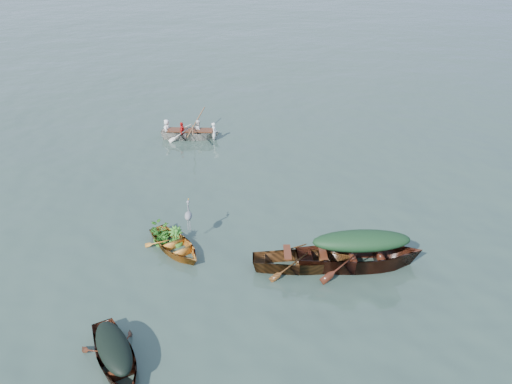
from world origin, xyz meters
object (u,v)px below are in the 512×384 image
at_px(yellow_dinghy, 176,251).
at_px(open_wooden_boat, 304,268).
at_px(dark_covered_boat, 117,365).
at_px(rowed_boat, 191,139).
at_px(heron, 189,220).
at_px(green_tarp_boat, 359,266).

height_order(yellow_dinghy, open_wooden_boat, open_wooden_boat).
bearing_deg(dark_covered_boat, rowed_boat, 60.47).
bearing_deg(yellow_dinghy, rowed_boat, 54.74).
bearing_deg(heron, green_tarp_boat, -52.34).
distance_m(yellow_dinghy, green_tarp_boat, 5.35).
bearing_deg(dark_covered_boat, heron, 48.33).
xyz_separation_m(open_wooden_boat, rowed_boat, (-3.97, 9.92, 0.00)).
distance_m(yellow_dinghy, heron, 1.00).
relative_size(dark_covered_boat, open_wooden_boat, 0.79).
distance_m(dark_covered_boat, green_tarp_boat, 6.96).
bearing_deg(rowed_boat, green_tarp_boat, -146.20).
bearing_deg(open_wooden_boat, rowed_boat, 23.43).
bearing_deg(open_wooden_boat, heron, 69.05).
distance_m(dark_covered_boat, heron, 4.95).
relative_size(yellow_dinghy, rowed_boat, 0.77).
bearing_deg(dark_covered_boat, yellow_dinghy, 52.26).
relative_size(yellow_dinghy, open_wooden_boat, 0.71).
relative_size(dark_covered_boat, rowed_boat, 0.86).
distance_m(green_tarp_boat, rowed_boat, 11.33).
xyz_separation_m(rowed_boat, heron, (0.66, -8.55, 0.83)).
distance_m(open_wooden_boat, rowed_boat, 10.69).
xyz_separation_m(green_tarp_boat, open_wooden_boat, (-1.55, -0.03, 0.00)).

